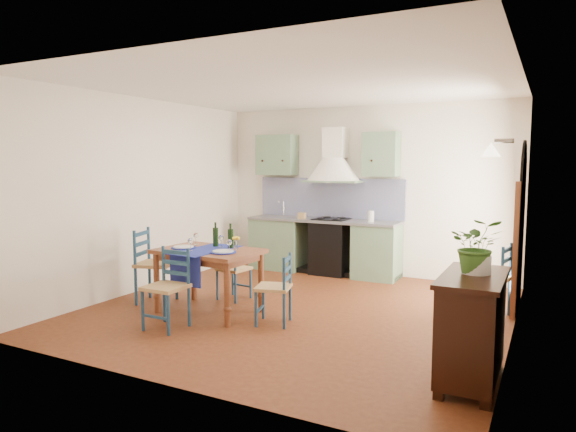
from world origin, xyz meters
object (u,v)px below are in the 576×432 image
at_px(dining_table, 208,257).
at_px(potted_plant, 477,246).
at_px(chair_near, 168,287).
at_px(sideboard, 471,324).

xyz_separation_m(dining_table, potted_plant, (3.22, -0.59, 0.47)).
height_order(dining_table, potted_plant, potted_plant).
height_order(chair_near, potted_plant, potted_plant).
distance_m(dining_table, potted_plant, 3.30).
distance_m(chair_near, potted_plant, 3.35).
bearing_deg(dining_table, potted_plant, -10.45).
height_order(chair_near, sideboard, sideboard).
relative_size(chair_near, potted_plant, 1.91).
distance_m(dining_table, sideboard, 3.28).
relative_size(chair_near, sideboard, 0.86).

